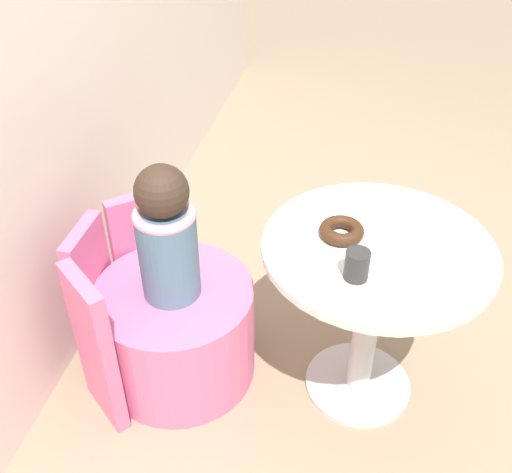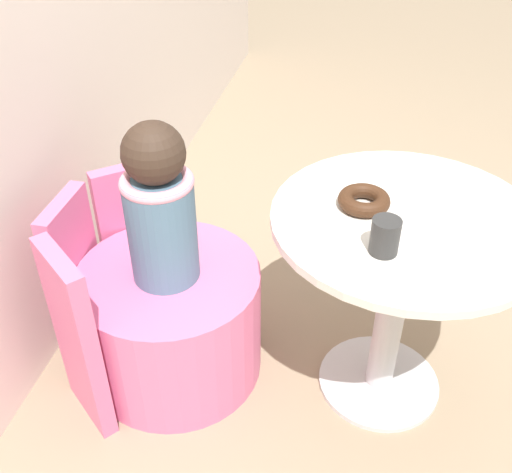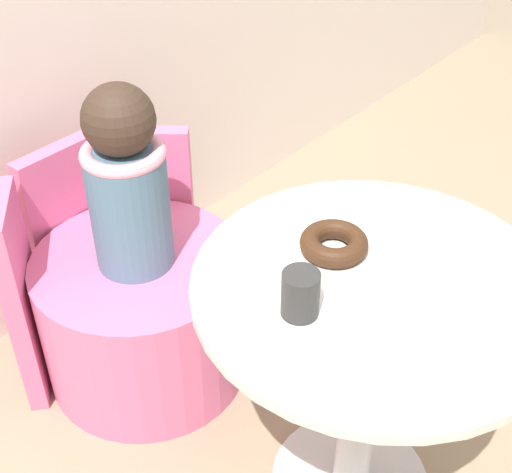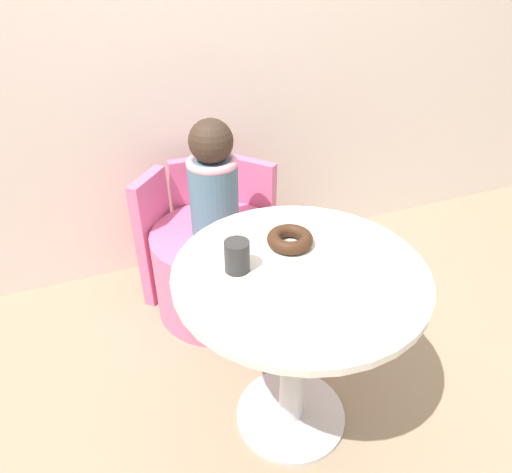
{
  "view_description": "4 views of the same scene",
  "coord_description": "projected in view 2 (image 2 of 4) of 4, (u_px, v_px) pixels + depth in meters",
  "views": [
    {
      "loc": [
        -1.58,
        0.04,
        1.83
      ],
      "look_at": [
        -0.09,
        0.36,
        0.69
      ],
      "focal_mm": 42.0,
      "sensor_mm": 36.0,
      "label": 1
    },
    {
      "loc": [
        -1.43,
        0.1,
        1.59
      ],
      "look_at": [
        -0.15,
        0.37,
        0.63
      ],
      "focal_mm": 42.0,
      "sensor_mm": 36.0,
      "label": 2
    },
    {
      "loc": [
        -1.01,
        -0.54,
        1.6
      ],
      "look_at": [
        -0.07,
        0.27,
        0.66
      ],
      "focal_mm": 50.0,
      "sensor_mm": 36.0,
      "label": 3
    },
    {
      "loc": [
        -0.54,
        -0.96,
        1.47
      ],
      "look_at": [
        -0.07,
        0.26,
        0.62
      ],
      "focal_mm": 32.0,
      "sensor_mm": 36.0,
      "label": 4
    }
  ],
  "objects": [
    {
      "name": "ground_plane",
      "position": [
        371.0,
        372.0,
        2.05
      ],
      "size": [
        12.0,
        12.0,
        0.0
      ],
      "primitive_type": "plane",
      "color": "gray"
    },
    {
      "name": "round_table",
      "position": [
        399.0,
        267.0,
        1.71
      ],
      "size": [
        0.74,
        0.74,
        0.68
      ],
      "color": "silver",
      "rests_on": "ground_plane"
    },
    {
      "name": "tub_chair",
      "position": [
        173.0,
        321.0,
        1.96
      ],
      "size": [
        0.58,
        0.58,
        0.41
      ],
      "color": "#DB6693",
      "rests_on": "ground_plane"
    },
    {
      "name": "booth_backrest",
      "position": [
        99.0,
        286.0,
        1.93
      ],
      "size": [
        0.68,
        0.25,
        0.62
      ],
      "color": "#DB6693",
      "rests_on": "ground_plane"
    },
    {
      "name": "child_figure",
      "position": [
        160.0,
        207.0,
        1.69
      ],
      "size": [
        0.21,
        0.21,
        0.51
      ],
      "color": "slate",
      "rests_on": "tub_chair"
    },
    {
      "name": "donut",
      "position": [
        364.0,
        200.0,
        1.63
      ],
      "size": [
        0.14,
        0.14,
        0.04
      ],
      "color": "#3D2314",
      "rests_on": "round_table"
    },
    {
      "name": "cup",
      "position": [
        385.0,
        236.0,
        1.46
      ],
      "size": [
        0.07,
        0.07,
        0.09
      ],
      "color": "#2D2D2D",
      "rests_on": "round_table"
    }
  ]
}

